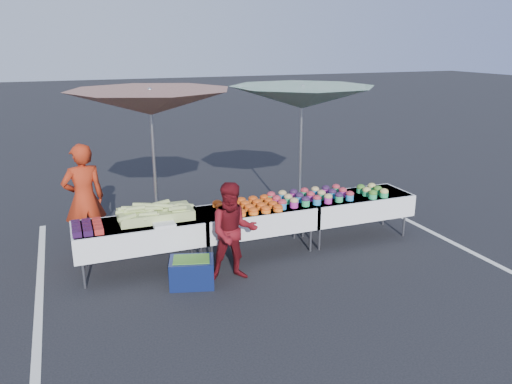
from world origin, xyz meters
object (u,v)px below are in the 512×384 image
object	(u,v)px
table_left	(140,233)
table_right	(355,204)
vendor	(84,199)
table_center	(256,217)
umbrella_left	(150,104)
umbrella_right	(302,98)
customer	(233,232)
storage_bin	(192,271)

from	to	relation	value
table_left	table_right	world-z (taller)	same
table_left	vendor	size ratio (longest dim) A/B	1.06
table_center	table_right	size ratio (longest dim) A/B	1.00
table_center	umbrella_left	size ratio (longest dim) A/B	0.70
table_center	umbrella_left	xyz separation A→B (m)	(-1.40, 0.78, 1.74)
table_left	umbrella_right	size ratio (longest dim) A/B	0.60
umbrella_right	vendor	bearing A→B (deg)	176.75
vendor	customer	world-z (taller)	vendor
vendor	storage_bin	bearing A→B (deg)	116.11
table_center	table_right	world-z (taller)	same
table_left	customer	xyz separation A→B (m)	(1.17, -0.75, 0.12)
table_center	customer	xyz separation A→B (m)	(-0.63, -0.75, 0.12)
umbrella_left	storage_bin	bearing A→B (deg)	-83.56
table_right	customer	bearing A→B (deg)	-162.86
table_left	umbrella_right	bearing A→B (deg)	15.17
customer	umbrella_left	world-z (taller)	umbrella_left
umbrella_right	table_left	bearing A→B (deg)	-164.83
table_right	umbrella_right	size ratio (longest dim) A/B	0.60
table_left	customer	size ratio (longest dim) A/B	1.32
customer	table_center	bearing A→B (deg)	60.09
table_right	umbrella_right	world-z (taller)	umbrella_right
table_right	umbrella_left	bearing A→B (deg)	166.29
umbrella_left	storage_bin	distance (m)	2.61
table_center	table_right	xyz separation A→B (m)	(1.80, 0.00, 0.00)
vendor	umbrella_right	distance (m)	3.91
table_right	umbrella_left	size ratio (longest dim) A/B	0.70
customer	storage_bin	bearing A→B (deg)	-171.78
vendor	customer	xyz separation A→B (m)	(1.85, -1.76, -0.17)
table_center	umbrella_right	xyz separation A→B (m)	(1.15, 0.80, 1.72)
umbrella_right	storage_bin	bearing A→B (deg)	-147.32
table_left	table_right	bearing A→B (deg)	0.00
storage_bin	table_center	bearing A→B (deg)	46.40
table_center	table_left	bearing A→B (deg)	180.00
vendor	storage_bin	xyz separation A→B (m)	(1.25, -1.74, -0.68)
table_right	customer	world-z (taller)	customer
table_right	storage_bin	distance (m)	3.14
customer	umbrella_right	world-z (taller)	umbrella_right
umbrella_right	umbrella_left	bearing A→B (deg)	-179.58
customer	umbrella_left	size ratio (longest dim) A/B	0.53
table_left	table_center	world-z (taller)	same
vendor	table_center	bearing A→B (deg)	148.33
table_left	table_center	size ratio (longest dim) A/B	1.00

